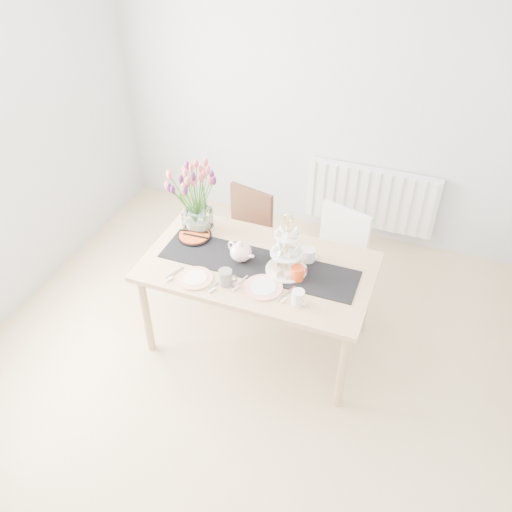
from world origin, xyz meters
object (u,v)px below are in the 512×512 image
(tulip_vase, at_px, (195,190))
(plate_right, at_px, (263,287))
(radiator, at_px, (371,198))
(chair_brown, at_px, (245,230))
(cake_stand, at_px, (287,257))
(mug_white, at_px, (298,297))
(dining_table, at_px, (258,273))
(mug_grey, at_px, (225,277))
(tart_tin, at_px, (195,236))
(teapot, at_px, (241,252))
(cream_jug, at_px, (308,255))
(mug_orange, at_px, (297,274))
(plate_left, at_px, (195,278))
(chair_white, at_px, (336,253))

(tulip_vase, relative_size, plate_right, 2.45)
(radiator, xyz_separation_m, chair_brown, (-0.89, -0.92, 0.02))
(cake_stand, bearing_deg, mug_white, -58.53)
(radiator, relative_size, dining_table, 0.75)
(tulip_vase, bearing_deg, mug_white, -28.27)
(mug_grey, bearing_deg, mug_white, -9.78)
(tart_tin, bearing_deg, cake_stand, -9.51)
(teapot, bearing_deg, cream_jug, 45.16)
(mug_orange, xyz_separation_m, plate_right, (-0.18, -0.16, -0.05))
(tulip_vase, distance_m, mug_orange, 0.97)
(tart_tin, bearing_deg, plate_right, -27.49)
(cream_jug, bearing_deg, teapot, -161.60)
(chair_brown, height_order, mug_orange, mug_orange)
(dining_table, height_order, mug_orange, mug_orange)
(radiator, xyz_separation_m, tart_tin, (-1.06, -1.49, 0.31))
(cream_jug, height_order, tart_tin, cream_jug)
(teapot, height_order, cream_jug, teapot)
(dining_table, distance_m, cake_stand, 0.28)
(cake_stand, bearing_deg, plate_right, -111.60)
(chair_brown, bearing_deg, radiator, 59.12)
(chair_brown, relative_size, plate_right, 3.15)
(chair_brown, distance_m, mug_white, 1.28)
(radiator, bearing_deg, tart_tin, -125.41)
(mug_grey, distance_m, plate_left, 0.22)
(chair_white, distance_m, cream_jug, 0.58)
(dining_table, xyz_separation_m, mug_white, (0.37, -0.27, 0.13))
(tulip_vase, xyz_separation_m, plate_left, (0.23, -0.53, -0.34))
(chair_brown, xyz_separation_m, mug_grey, (0.25, -0.97, 0.33))
(chair_brown, distance_m, teapot, 0.83)
(cream_jug, relative_size, plate_left, 0.41)
(tart_tin, bearing_deg, chair_brown, 73.83)
(dining_table, bearing_deg, cake_stand, 0.55)
(mug_white, distance_m, plate_left, 0.72)
(chair_brown, relative_size, chair_white, 0.96)
(cake_stand, relative_size, mug_orange, 4.02)
(chair_brown, relative_size, mug_orange, 7.86)
(chair_white, height_order, mug_white, chair_white)
(radiator, relative_size, chair_white, 1.41)
(mug_white, height_order, mug_orange, mug_orange)
(chair_brown, xyz_separation_m, cake_stand, (0.59, -0.70, 0.40))
(chair_white, bearing_deg, plate_right, -92.18)
(dining_table, relative_size, tulip_vase, 2.51)
(radiator, relative_size, mug_orange, 11.49)
(tulip_vase, bearing_deg, chair_white, 22.53)
(mug_orange, relative_size, plate_left, 0.43)
(radiator, height_order, cream_jug, cream_jug)
(mug_orange, distance_m, plate_right, 0.25)
(tart_tin, relative_size, mug_grey, 2.30)
(chair_brown, bearing_deg, mug_white, -38.74)
(radiator, distance_m, cream_jug, 1.51)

